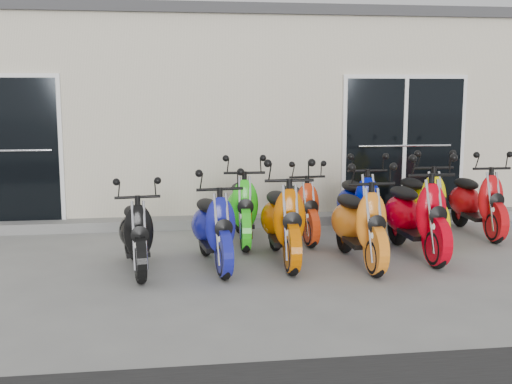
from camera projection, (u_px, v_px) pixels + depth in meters
ground at (263, 259)px, 7.91m from camera, size 80.00×80.00×0.00m
building at (224, 114)px, 12.75m from camera, size 14.00×6.00×3.20m
roof_cap at (223, 28)px, 12.49m from camera, size 14.20×6.20×0.16m
front_step at (243, 221)px, 9.88m from camera, size 14.00×0.40×0.15m
door_left at (25, 146)px, 9.40m from camera, size 1.07×0.08×2.22m
door_right at (404, 142)px, 10.20m from camera, size 2.02×0.08×2.22m
scooter_front_black at (136, 222)px, 7.32m from camera, size 0.73×1.60×1.14m
scooter_front_blue at (213, 216)px, 7.51m from camera, size 0.80×1.71×1.22m
scooter_front_orange_a at (283, 209)px, 7.71m from camera, size 0.66×1.78×1.31m
scooter_front_orange_b at (359, 212)px, 7.62m from camera, size 0.68×1.74×1.27m
scooter_front_red at (416, 204)px, 8.00m from camera, size 0.72×1.83×1.33m
scooter_back_green at (242, 197)px, 8.73m from camera, size 0.70×1.72×1.25m
scooter_back_red at (299, 199)px, 8.92m from camera, size 0.71×1.60×1.15m
scooter_back_blue at (359, 195)px, 8.96m from camera, size 0.64×1.70×1.25m
scooter_back_yellow at (421, 192)px, 9.06m from camera, size 0.65×1.74×1.28m
scooter_back_extra at (477, 192)px, 9.20m from camera, size 0.64×1.70×1.25m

